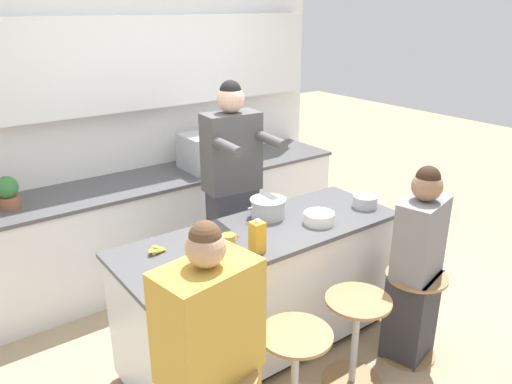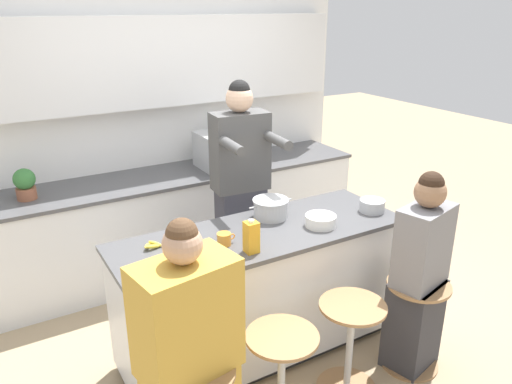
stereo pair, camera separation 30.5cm
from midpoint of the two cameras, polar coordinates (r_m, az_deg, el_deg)
ground_plane at (r=3.70m, az=3.03°, el=-17.42°), size 16.00×16.00×0.00m
wall_back at (r=4.52m, az=-9.00°, el=11.01°), size 3.67×0.22×2.70m
back_counter at (r=4.56m, az=-6.76°, el=-3.21°), size 3.40×0.65×0.90m
kitchen_island at (r=3.44m, az=3.18°, el=-11.37°), size 1.95×0.68×0.91m
bar_stool_center_left at (r=2.95m, az=6.07°, el=-20.16°), size 0.40×0.40×0.62m
bar_stool_center_right at (r=3.24m, az=13.48°, el=-16.39°), size 0.40×0.40×0.62m
bar_stool_rightmost at (r=3.55m, az=20.10°, el=-13.52°), size 0.40×0.40×0.62m
person_cooking at (r=3.85m, az=0.53°, el=-0.58°), size 0.47×0.58×1.78m
person_wrapped_blanket at (r=2.55m, az=-4.08°, el=-18.80°), size 0.51×0.36×1.42m
person_seated_near at (r=3.43m, az=20.57°, el=-9.64°), size 0.42×0.34×1.37m
cooking_pot at (r=3.41m, az=4.25°, el=-1.93°), size 0.33×0.25×0.13m
fruit_bowl at (r=3.64m, az=15.49°, el=-1.56°), size 0.18×0.18×0.08m
mixing_bowl_steel at (r=3.33m, az=10.01°, el=-3.29°), size 0.21×0.21×0.08m
coffee_cup_near at (r=3.03m, az=-0.78°, el=-5.46°), size 0.12×0.09×0.08m
banana_bunch at (r=3.03m, az=-8.99°, el=-6.10°), size 0.13×0.09×0.04m
juice_carton at (r=2.92m, az=2.46°, el=-5.22°), size 0.08×0.08×0.21m
microwave at (r=4.51m, az=-1.58°, el=4.85°), size 0.48×0.40×0.32m
potted_plant at (r=4.06m, az=-22.99°, el=0.86°), size 0.16×0.16×0.24m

